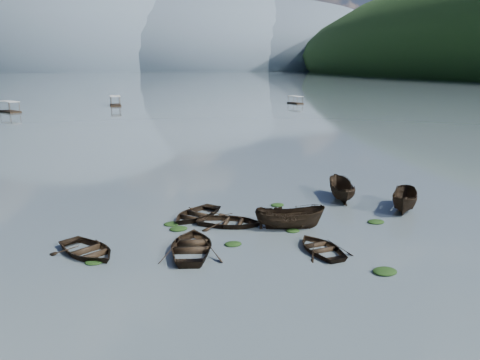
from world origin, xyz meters
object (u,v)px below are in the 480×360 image
object	(u,v)px
rowboat_0	(88,254)
pontoon_centre	(116,106)
pontoon_left	(10,112)
rowboat_3	(321,251)

from	to	relation	value
rowboat_0	pontoon_centre	size ratio (longest dim) A/B	0.69
pontoon_centre	pontoon_left	bearing A→B (deg)	-155.83
rowboat_0	pontoon_centre	xyz separation A→B (m)	(3.90, 100.77, 0.00)
rowboat_3	pontoon_left	world-z (taller)	pontoon_left
pontoon_left	rowboat_0	bearing A→B (deg)	-110.95
rowboat_3	pontoon_left	size ratio (longest dim) A/B	0.63
rowboat_3	pontoon_centre	xyz separation A→B (m)	(-9.13, 103.92, 0.00)
rowboat_3	pontoon_centre	size ratio (longest dim) A/B	0.60
rowboat_3	pontoon_centre	world-z (taller)	pontoon_centre
rowboat_0	rowboat_3	world-z (taller)	rowboat_0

